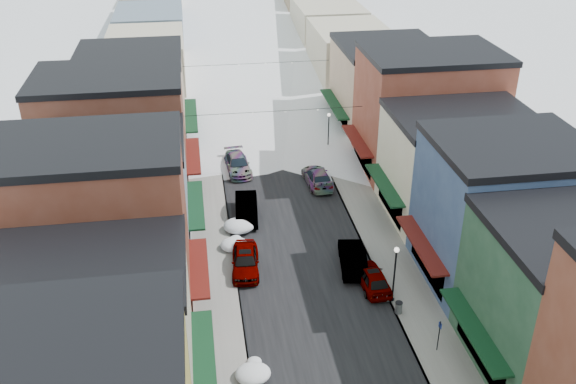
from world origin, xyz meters
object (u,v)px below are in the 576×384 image
object	(u,v)px
car_dark_hatch	(246,208)
car_green_sedan	(353,258)
car_silver_sedan	(245,261)
trash_can	(399,307)
streetlamp_near	(395,267)

from	to	relation	value
car_dark_hatch	car_green_sedan	distance (m)	10.96
car_silver_sedan	trash_can	xyz separation A→B (m)	(9.50, -6.59, -0.25)
car_green_sedan	streetlamp_near	size ratio (longest dim) A/B	1.20
car_dark_hatch	car_silver_sedan	bearing A→B (deg)	-91.92
car_green_sedan	streetlamp_near	xyz separation A→B (m)	(1.70, -4.41, 1.98)
car_silver_sedan	car_dark_hatch	xyz separation A→B (m)	(0.80, 7.63, 0.02)
car_silver_sedan	trash_can	distance (m)	11.57
car_silver_sedan	streetlamp_near	bearing A→B (deg)	-23.80
trash_can	streetlamp_near	size ratio (longest dim) A/B	0.20
trash_can	car_dark_hatch	bearing A→B (deg)	121.46
car_silver_sedan	streetlamp_near	distance (m)	11.01
car_dark_hatch	car_green_sedan	size ratio (longest dim) A/B	1.02
trash_can	streetlamp_near	xyz separation A→B (m)	(0.00, 1.38, 2.23)
trash_can	car_silver_sedan	bearing A→B (deg)	145.25
car_silver_sedan	car_green_sedan	distance (m)	7.84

